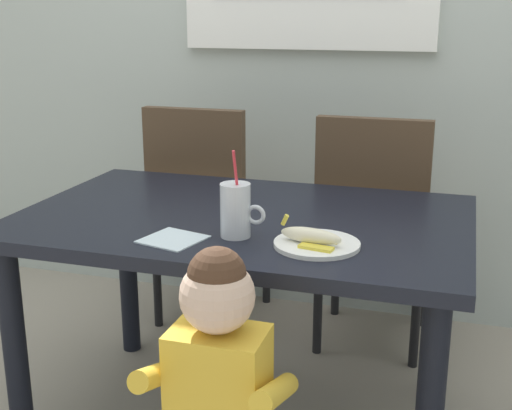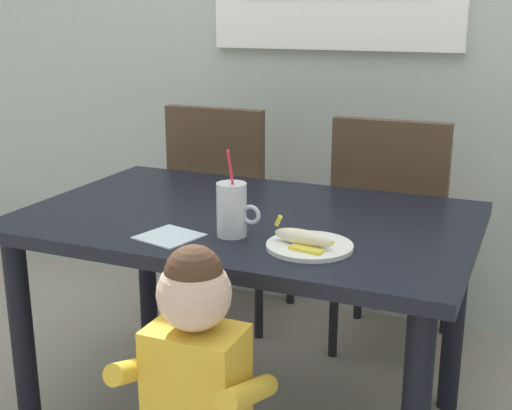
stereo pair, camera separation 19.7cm
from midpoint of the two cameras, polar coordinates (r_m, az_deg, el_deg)
dining_table at (r=2.12m, az=-3.72°, el=-3.43°), size 1.36×0.88×0.73m
dining_chair_left at (r=2.90m, az=-6.18°, el=0.09°), size 0.44×0.44×0.96m
dining_chair_right at (r=2.67m, az=7.75°, el=-1.35°), size 0.44×0.44×0.96m
toddler_standing at (r=1.61m, az=-6.77°, el=-14.13°), size 0.33×0.24×0.84m
milk_cup at (r=1.87m, az=-4.71°, el=-0.73°), size 0.13×0.08×0.25m
snack_plate at (r=1.80m, az=2.01°, el=-3.34°), size 0.23×0.23×0.01m
peeled_banana at (r=1.78m, az=1.52°, el=-2.69°), size 0.18×0.12×0.07m
paper_napkin at (r=1.88m, az=-9.95°, el=-2.89°), size 0.18×0.18×0.00m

